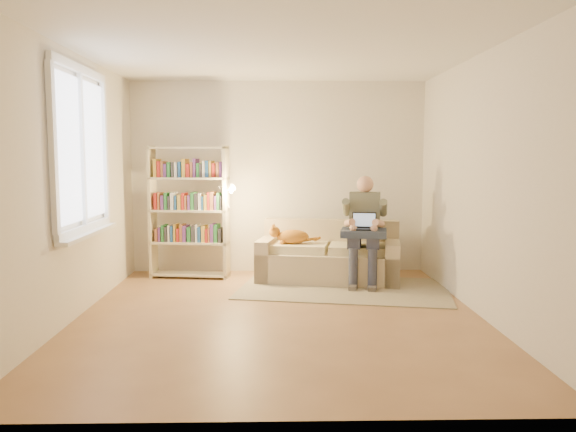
{
  "coord_description": "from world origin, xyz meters",
  "views": [
    {
      "loc": [
        -0.03,
        -5.46,
        1.58
      ],
      "look_at": [
        0.11,
        1.0,
        0.9
      ],
      "focal_mm": 35.0,
      "sensor_mm": 36.0,
      "label": 1
    }
  ],
  "objects_px": {
    "person": "(364,224)",
    "bookshelf": "(189,205)",
    "sofa": "(329,259)",
    "laptop": "(362,225)",
    "cat": "(294,236)"
  },
  "relations": [
    {
      "from": "laptop",
      "to": "person",
      "type": "bearing_deg",
      "value": 79.78
    },
    {
      "from": "cat",
      "to": "laptop",
      "type": "height_order",
      "value": "laptop"
    },
    {
      "from": "person",
      "to": "laptop",
      "type": "bearing_deg",
      "value": -100.22
    },
    {
      "from": "cat",
      "to": "bookshelf",
      "type": "relative_size",
      "value": 0.36
    },
    {
      "from": "person",
      "to": "bookshelf",
      "type": "height_order",
      "value": "bookshelf"
    },
    {
      "from": "bookshelf",
      "to": "person",
      "type": "bearing_deg",
      "value": -2.91
    },
    {
      "from": "cat",
      "to": "bookshelf",
      "type": "xyz_separation_m",
      "value": [
        -1.36,
        0.22,
        0.38
      ]
    },
    {
      "from": "person",
      "to": "cat",
      "type": "height_order",
      "value": "person"
    },
    {
      "from": "sofa",
      "to": "bookshelf",
      "type": "height_order",
      "value": "bookshelf"
    },
    {
      "from": "sofa",
      "to": "person",
      "type": "xyz_separation_m",
      "value": [
        0.42,
        -0.22,
        0.47
      ]
    },
    {
      "from": "person",
      "to": "cat",
      "type": "bearing_deg",
      "value": 178.17
    },
    {
      "from": "person",
      "to": "laptop",
      "type": "relative_size",
      "value": 3.97
    },
    {
      "from": "laptop",
      "to": "sofa",
      "type": "bearing_deg",
      "value": 148.21
    },
    {
      "from": "sofa",
      "to": "person",
      "type": "bearing_deg",
      "value": -17.49
    },
    {
      "from": "laptop",
      "to": "bookshelf",
      "type": "bearing_deg",
      "value": 177.24
    }
  ]
}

